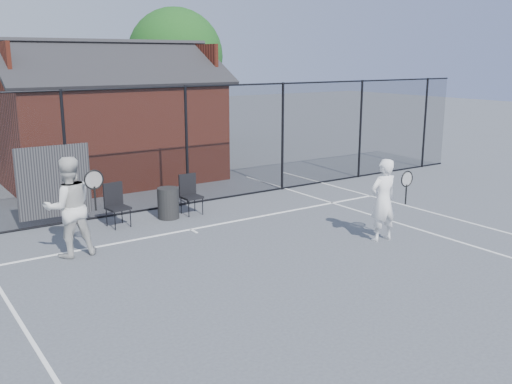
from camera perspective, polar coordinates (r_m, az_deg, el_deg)
ground at (r=10.13m, az=1.49°, el=-7.91°), size 80.00×80.00×0.00m
court_lines at (r=9.17m, az=6.41°, el=-10.30°), size 11.02×18.00×0.01m
fence at (r=13.86m, az=-11.73°, el=3.83°), size 22.04×3.00×3.00m
clubhouse at (r=17.82m, az=-14.40°, el=6.27°), size 6.50×4.36×4.19m
tree_right at (r=24.74m, az=-8.07°, el=13.29°), size 3.97×3.97×5.70m
player_front at (r=11.82m, az=12.60°, el=-0.78°), size 0.78×0.59×1.70m
player_back at (r=11.17m, az=-18.19°, el=-1.43°), size 1.04×0.78×1.90m
chair_left at (r=12.92m, az=-13.65°, el=-1.37°), size 0.51×0.53×0.95m
chair_right at (r=13.64m, az=-6.46°, el=-0.32°), size 0.46×0.48×0.94m
waste_bin at (r=13.40m, az=-8.77°, el=-1.11°), size 0.51×0.51×0.73m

